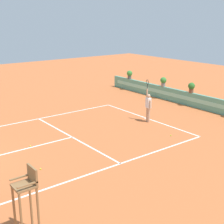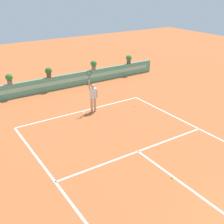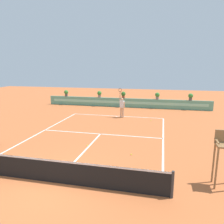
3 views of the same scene
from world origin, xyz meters
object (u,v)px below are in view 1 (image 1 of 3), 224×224
at_px(umpire_chair, 27,194).
at_px(tennis_ball_near_baseline, 41,169).
at_px(potted_plant_left, 163,81).
at_px(potted_plant_centre, 191,87).
at_px(tennis_player, 148,105).
at_px(potted_plant_far_left, 130,74).
at_px(tennis_ball_by_sideline, 30,146).
at_px(tennis_ball_mid_court, 171,135).

relative_size(umpire_chair, tennis_ball_near_baseline, 31.47).
bearing_deg(potted_plant_left, potted_plant_centre, 0.00).
height_order(umpire_chair, tennis_player, tennis_player).
bearing_deg(potted_plant_left, tennis_player, -54.61).
height_order(tennis_ball_near_baseline, potted_plant_far_left, potted_plant_far_left).
xyz_separation_m(umpire_chair, potted_plant_centre, (-6.48, 15.13, 0.07)).
relative_size(umpire_chair, tennis_ball_by_sideline, 31.47).
relative_size(potted_plant_far_left, potted_plant_centre, 1.00).
distance_m(tennis_ball_by_sideline, potted_plant_far_left, 14.19).
xyz_separation_m(tennis_player, tennis_ball_mid_court, (2.58, -0.74, -1.02)).
distance_m(umpire_chair, tennis_player, 11.69).
distance_m(tennis_ball_by_sideline, potted_plant_centre, 12.40).
bearing_deg(potted_plant_left, potted_plant_far_left, 180.00).
distance_m(tennis_player, tennis_ball_by_sideline, 7.49).
height_order(tennis_ball_near_baseline, potted_plant_centre, potted_plant_centre).
relative_size(tennis_ball_near_baseline, tennis_ball_by_sideline, 1.00).
xyz_separation_m(umpire_chair, tennis_ball_mid_court, (-3.13, 9.46, -1.31)).
bearing_deg(umpire_chair, tennis_player, 119.26).
xyz_separation_m(tennis_ball_near_baseline, tennis_ball_by_sideline, (-2.63, 0.70, 0.00)).
bearing_deg(tennis_ball_mid_court, potted_plant_far_left, 150.74).
height_order(tennis_player, potted_plant_centre, tennis_player).
distance_m(tennis_ball_near_baseline, potted_plant_centre, 13.38).
relative_size(umpire_chair, tennis_player, 0.83).
xyz_separation_m(tennis_ball_mid_court, potted_plant_far_left, (-10.11, 5.67, 1.38)).
xyz_separation_m(tennis_ball_near_baseline, potted_plant_centre, (-2.77, 13.02, 1.38)).
bearing_deg(potted_plant_far_left, tennis_player, -33.20).
bearing_deg(tennis_player, umpire_chair, -60.74).
bearing_deg(potted_plant_far_left, tennis_ball_by_sideline, -60.74).
distance_m(umpire_chair, tennis_ball_by_sideline, 7.06).
relative_size(potted_plant_left, potted_plant_centre, 1.00).
bearing_deg(tennis_player, potted_plant_far_left, 146.80).
bearing_deg(tennis_ball_by_sideline, umpire_chair, -23.85).
distance_m(tennis_ball_near_baseline, tennis_ball_by_sideline, 2.72).
bearing_deg(potted_plant_far_left, umpire_chair, -48.80).
bearing_deg(umpire_chair, tennis_ball_by_sideline, 156.15).
bearing_deg(tennis_ball_by_sideline, tennis_ball_near_baseline, -14.88).
relative_size(umpire_chair, potted_plant_far_left, 2.96).
xyz_separation_m(tennis_ball_by_sideline, potted_plant_centre, (-0.14, 12.32, 1.38)).
bearing_deg(umpire_chair, potted_plant_far_left, 131.20).
distance_m(potted_plant_far_left, potted_plant_left, 4.03).
bearing_deg(potted_plant_far_left, potted_plant_centre, 0.00).
bearing_deg(tennis_ball_mid_court, umpire_chair, -71.68).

